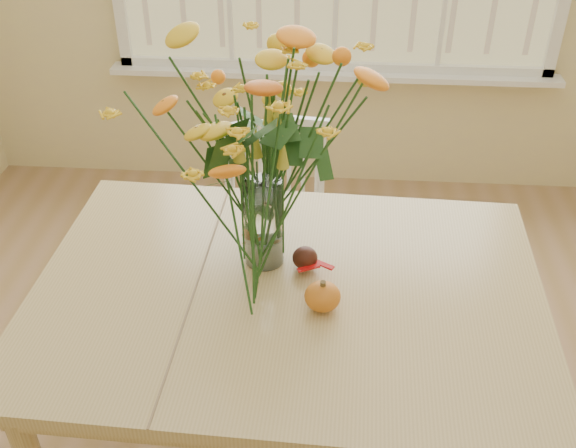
{
  "coord_description": "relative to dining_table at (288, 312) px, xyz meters",
  "views": [
    {
      "loc": [
        0.01,
        -1.26,
        2.11
      ],
      "look_at": [
        -0.1,
        0.28,
        1.03
      ],
      "focal_mm": 42.0,
      "sensor_mm": 36.0,
      "label": 1
    }
  ],
  "objects": [
    {
      "name": "dining_table",
      "position": [
        0.0,
        0.0,
        0.0
      ],
      "size": [
        1.55,
        1.13,
        0.81
      ],
      "rotation": [
        0.0,
        0.0,
        -0.03
      ],
      "color": "tan",
      "rests_on": "floor"
    },
    {
      "name": "windsor_chair",
      "position": [
        -0.09,
        0.75,
        -0.2
      ],
      "size": [
        0.5,
        0.49,
        0.92
      ],
      "rotation": [
        0.0,
        0.0,
        0.21
      ],
      "color": "white",
      "rests_on": "floor"
    },
    {
      "name": "flower_vase",
      "position": [
        -0.08,
        0.14,
        0.51
      ],
      "size": [
        0.58,
        0.58,
        0.69
      ],
      "color": "white",
      "rests_on": "dining_table"
    },
    {
      "name": "pumpkin",
      "position": [
        0.1,
        -0.08,
        0.13
      ],
      "size": [
        0.1,
        0.1,
        0.08
      ],
      "primitive_type": "ellipsoid",
      "color": "#C66317",
      "rests_on": "dining_table"
    },
    {
      "name": "turkey_figurine",
      "position": [
        -0.09,
        0.14,
        0.14
      ],
      "size": [
        0.1,
        0.08,
        0.11
      ],
      "rotation": [
        0.0,
        0.0,
        0.28
      ],
      "color": "#CCB78C",
      "rests_on": "dining_table"
    },
    {
      "name": "dark_gourd",
      "position": [
        0.05,
        0.1,
        0.13
      ],
      "size": [
        0.13,
        0.08,
        0.07
      ],
      "color": "#38160F",
      "rests_on": "dining_table"
    }
  ]
}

